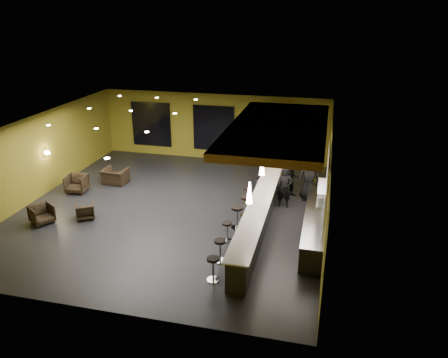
% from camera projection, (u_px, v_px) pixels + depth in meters
% --- Properties ---
extents(floor, '(12.00, 13.00, 0.10)m').
position_uv_depth(floor, '(173.00, 210.00, 17.77)').
color(floor, black).
rests_on(floor, ground).
extents(ceiling, '(12.00, 13.00, 0.10)m').
position_uv_depth(ceiling, '(169.00, 124.00, 16.44)').
color(ceiling, black).
extents(wall_back, '(12.00, 0.10, 3.50)m').
position_uv_depth(wall_back, '(214.00, 127.00, 23.03)').
color(wall_back, olive).
rests_on(wall_back, floor).
extents(wall_front, '(12.00, 0.10, 3.50)m').
position_uv_depth(wall_front, '(84.00, 254.00, 11.19)').
color(wall_front, olive).
rests_on(wall_front, floor).
extents(wall_left, '(0.10, 13.00, 3.50)m').
position_uv_depth(wall_left, '(36.00, 157.00, 18.43)').
color(wall_left, olive).
rests_on(wall_left, floor).
extents(wall_right, '(0.10, 13.00, 3.50)m').
position_uv_depth(wall_right, '(329.00, 182.00, 15.79)').
color(wall_right, olive).
rests_on(wall_right, floor).
extents(wood_soffit, '(3.60, 8.00, 0.28)m').
position_uv_depth(wood_soffit, '(278.00, 128.00, 16.55)').
color(wood_soffit, '#AB6F32').
rests_on(wood_soffit, ceiling).
extents(window_left, '(2.20, 0.06, 2.40)m').
position_uv_depth(window_left, '(151.00, 124.00, 23.71)').
color(window_left, black).
rests_on(window_left, wall_back).
extents(window_center, '(2.20, 0.06, 2.40)m').
position_uv_depth(window_center, '(214.00, 128.00, 22.95)').
color(window_center, black).
rests_on(window_center, wall_back).
extents(window_right, '(2.20, 0.06, 2.40)m').
position_uv_depth(window_right, '(270.00, 132.00, 22.29)').
color(window_right, black).
rests_on(window_right, wall_back).
extents(tile_backsplash, '(0.06, 3.20, 2.40)m').
position_uv_depth(tile_backsplash, '(327.00, 186.00, 14.81)').
color(tile_backsplash, white).
rests_on(tile_backsplash, wall_right).
extents(bar_counter, '(0.60, 8.00, 1.00)m').
position_uv_depth(bar_counter, '(258.00, 218.00, 15.87)').
color(bar_counter, black).
rests_on(bar_counter, floor).
extents(bar_top, '(0.78, 8.10, 0.05)m').
position_uv_depth(bar_top, '(259.00, 205.00, 15.68)').
color(bar_top, silver).
rests_on(bar_top, bar_counter).
extents(prep_counter, '(0.70, 6.00, 0.86)m').
position_uv_depth(prep_counter, '(315.00, 220.00, 15.91)').
color(prep_counter, black).
rests_on(prep_counter, floor).
extents(prep_top, '(0.72, 6.00, 0.03)m').
position_uv_depth(prep_top, '(316.00, 208.00, 15.75)').
color(prep_top, silver).
rests_on(prep_top, prep_counter).
extents(wall_shelf_lower, '(0.30, 1.50, 0.03)m').
position_uv_depth(wall_shelf_lower, '(321.00, 198.00, 14.81)').
color(wall_shelf_lower, silver).
rests_on(wall_shelf_lower, wall_right).
extents(wall_shelf_upper, '(0.30, 1.50, 0.03)m').
position_uv_depth(wall_shelf_upper, '(323.00, 186.00, 14.65)').
color(wall_shelf_upper, silver).
rests_on(wall_shelf_upper, wall_right).
extents(column, '(0.60, 0.60, 3.50)m').
position_uv_depth(column, '(276.00, 148.00, 19.57)').
color(column, '#A58025').
rests_on(column, floor).
extents(wall_sconce, '(0.22, 0.22, 0.22)m').
position_uv_depth(wall_sconce, '(47.00, 152.00, 18.82)').
color(wall_sconce, '#FFE5B2').
rests_on(wall_sconce, wall_left).
extents(pendant_0, '(0.20, 0.20, 0.70)m').
position_uv_depth(pendant_0, '(249.00, 193.00, 13.38)').
color(pendant_0, white).
rests_on(pendant_0, wood_soffit).
extents(pendant_1, '(0.20, 0.20, 0.70)m').
position_uv_depth(pendant_1, '(262.00, 166.00, 15.64)').
color(pendant_1, white).
rests_on(pendant_1, wood_soffit).
extents(pendant_2, '(0.20, 0.20, 0.70)m').
position_uv_depth(pendant_2, '(272.00, 146.00, 17.90)').
color(pendant_2, white).
rests_on(pendant_2, wood_soffit).
extents(staff_a, '(0.66, 0.47, 1.70)m').
position_uv_depth(staff_a, '(285.00, 188.00, 17.64)').
color(staff_a, black).
rests_on(staff_a, floor).
extents(staff_b, '(0.95, 0.86, 1.57)m').
position_uv_depth(staff_b, '(292.00, 179.00, 18.67)').
color(staff_b, black).
rests_on(staff_b, floor).
extents(staff_c, '(0.98, 0.70, 1.87)m').
position_uv_depth(staff_c, '(309.00, 179.00, 18.32)').
color(staff_c, black).
rests_on(staff_c, floor).
extents(armchair_a, '(1.08, 1.07, 0.72)m').
position_uv_depth(armchair_a, '(42.00, 214.00, 16.49)').
color(armchair_a, black).
rests_on(armchair_a, floor).
extents(armchair_b, '(0.92, 0.93, 0.62)m').
position_uv_depth(armchair_b, '(85.00, 211.00, 16.87)').
color(armchair_b, black).
rests_on(armchair_b, floor).
extents(armchair_c, '(0.95, 0.97, 0.79)m').
position_uv_depth(armchair_c, '(77.00, 184.00, 19.23)').
color(armchair_c, black).
rests_on(armchair_c, floor).
extents(armchair_d, '(1.12, 0.99, 0.71)m').
position_uv_depth(armchair_d, '(115.00, 176.00, 20.17)').
color(armchair_d, black).
rests_on(armchair_d, floor).
extents(bar_stool_0, '(0.39, 0.39, 0.78)m').
position_uv_depth(bar_stool_0, '(213.00, 266.00, 12.95)').
color(bar_stool_0, silver).
rests_on(bar_stool_0, floor).
extents(bar_stool_1, '(0.39, 0.39, 0.78)m').
position_uv_depth(bar_stool_1, '(220.00, 248.00, 13.93)').
color(bar_stool_1, silver).
rests_on(bar_stool_1, floor).
extents(bar_stool_2, '(0.36, 0.36, 0.71)m').
position_uv_depth(bar_stool_2, '(227.00, 229.00, 15.18)').
color(bar_stool_2, silver).
rests_on(bar_stool_2, floor).
extents(bar_stool_3, '(0.44, 0.44, 0.87)m').
position_uv_depth(bar_stool_3, '(237.00, 215.00, 16.01)').
color(bar_stool_3, silver).
rests_on(bar_stool_3, floor).
extents(bar_stool_4, '(0.43, 0.43, 0.85)m').
position_uv_depth(bar_stool_4, '(246.00, 204.00, 16.91)').
color(bar_stool_4, silver).
rests_on(bar_stool_4, floor).
extents(bar_stool_5, '(0.37, 0.37, 0.73)m').
position_uv_depth(bar_stool_5, '(248.00, 193.00, 18.05)').
color(bar_stool_5, silver).
rests_on(bar_stool_5, floor).
extents(bar_stool_6, '(0.38, 0.38, 0.75)m').
position_uv_depth(bar_stool_6, '(257.00, 182.00, 19.23)').
color(bar_stool_6, silver).
rests_on(bar_stool_6, floor).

